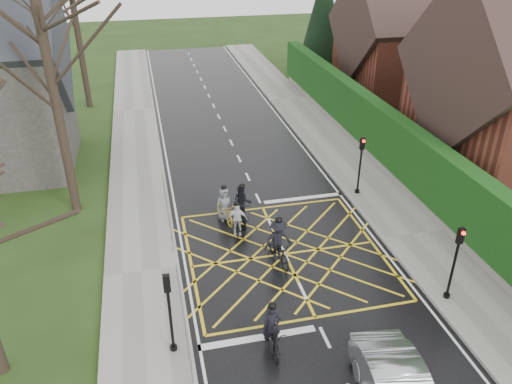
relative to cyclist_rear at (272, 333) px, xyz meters
name	(u,v)px	position (x,y,z in m)	size (l,w,h in m)	color
ground	(285,254)	(1.88, 5.00, -0.60)	(120.00, 120.00, 0.00)	black
road	(285,254)	(1.88, 5.00, -0.60)	(9.00, 80.00, 0.01)	black
sidewalk_right	(412,235)	(7.88, 5.00, -0.53)	(3.00, 80.00, 0.15)	gray
sidewalk_left	(142,272)	(-4.12, 5.00, -0.53)	(3.00, 80.00, 0.15)	gray
stone_wall	(389,169)	(9.63, 11.00, -0.25)	(0.50, 38.00, 0.70)	slate
hedge	(393,140)	(9.63, 11.00, 1.50)	(0.90, 38.00, 2.80)	#113A0F
house_far	(409,44)	(16.63, 23.00, 3.76)	(9.80, 8.80, 10.30)	brown
conifer	(323,20)	(12.63, 31.00, 4.39)	(4.60, 4.60, 10.00)	black
tree_near	(45,47)	(-7.12, 11.00, 7.31)	(9.24, 9.24, 11.44)	black
tree_mid	(43,3)	(-8.12, 19.00, 8.03)	(10.08, 10.08, 12.48)	black
tree_far	(74,8)	(-7.42, 27.00, 6.59)	(8.40, 8.40, 10.40)	black
railing_south	(183,312)	(-2.77, 1.50, 0.18)	(0.05, 5.04, 1.03)	slate
railing_north	(167,205)	(-2.77, 9.00, 0.18)	(0.05, 6.04, 1.03)	slate
traffic_light_ne	(360,166)	(6.98, 9.19, 1.06)	(0.24, 0.31, 3.21)	black
traffic_light_se	(454,264)	(6.98, 0.79, 1.06)	(0.24, 0.31, 3.21)	black
traffic_light_sw	(170,314)	(-3.22, 0.50, 1.06)	(0.24, 0.31, 3.21)	black
cyclist_rear	(272,333)	(0.00, 0.00, 0.00)	(0.72, 1.93, 1.86)	black
cyclist_back	(242,208)	(0.65, 7.98, 0.16)	(0.94, 2.04, 2.01)	black
cyclist_mid	(278,245)	(1.48, 4.66, 0.16)	(1.32, 2.23, 2.09)	black
cyclist_front	(237,223)	(0.19, 6.92, 0.03)	(0.98, 1.78, 1.72)	black
cyclist_lead	(225,208)	(-0.14, 8.32, 0.03)	(1.04, 1.99, 1.85)	gold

